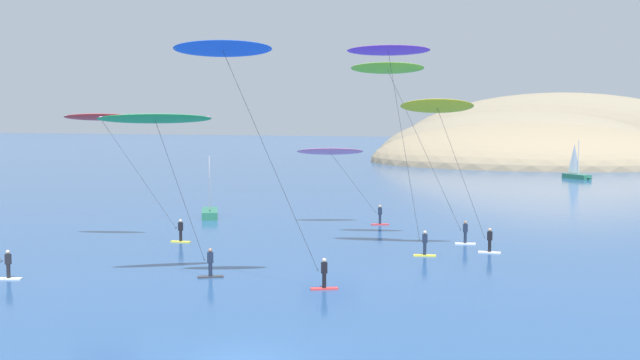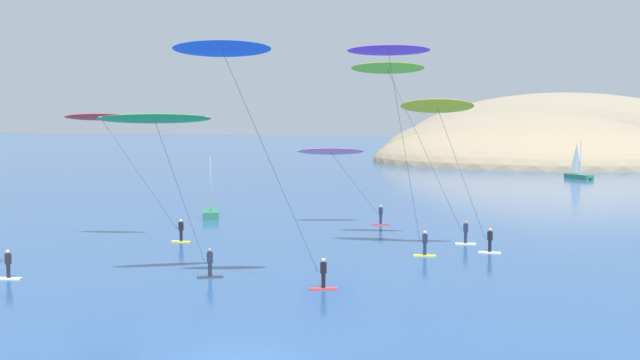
{
  "view_description": "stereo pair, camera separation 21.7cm",
  "coord_description": "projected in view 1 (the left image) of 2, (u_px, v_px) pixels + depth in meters",
  "views": [
    {
      "loc": [
        13.03,
        -27.26,
        9.49
      ],
      "look_at": [
        -5.23,
        22.9,
        5.09
      ],
      "focal_mm": 45.0,
      "sensor_mm": 36.0,
      "label": 1
    },
    {
      "loc": [
        13.23,
        -27.18,
        9.49
      ],
      "look_at": [
        -5.23,
        22.9,
        5.09
      ],
      "focal_mm": 45.0,
      "sensor_mm": 36.0,
      "label": 2
    }
  ],
  "objects": [
    {
      "name": "kitesurfer_purple",
      "position": [
        391.0,
        63.0,
        53.09
      ],
      "size": [
        6.16,
        2.52,
        14.08
      ],
      "color": "yellow",
      "rests_on": "ground"
    },
    {
      "name": "kitesurfer_green",
      "position": [
        159.0,
        130.0,
        45.28
      ],
      "size": [
        6.25,
        4.59,
        9.59
      ],
      "color": "#2D2D33",
      "rests_on": "ground"
    },
    {
      "name": "headland_island",
      "position": [
        538.0,
        161.0,
        163.17
      ],
      "size": [
        72.71,
        54.37,
        28.12
      ],
      "color": "#84755B",
      "rests_on": "ground"
    },
    {
      "name": "kitesurfer_blue",
      "position": [
        230.0,
        66.0,
        42.21
      ],
      "size": [
        8.36,
        4.36,
        13.4
      ],
      "color": "red",
      "rests_on": "ground"
    },
    {
      "name": "kitesurfer_lime",
      "position": [
        393.0,
        80.0,
        58.21
      ],
      "size": [
        9.15,
        3.1,
        13.29
      ],
      "color": "silver",
      "rests_on": "ground"
    },
    {
      "name": "sailboat_far",
      "position": [
        578.0,
        175.0,
        117.2
      ],
      "size": [
        4.76,
        5.01,
        5.7
      ],
      "color": "#23664C",
      "rests_on": "ground"
    },
    {
      "name": "kitesurfer_yellow",
      "position": [
        441.0,
        116.0,
        54.39
      ],
      "size": [
        6.9,
        2.72,
        10.59
      ],
      "color": "silver",
      "rests_on": "ground"
    },
    {
      "name": "kitesurfer_pink",
      "position": [
        333.0,
        156.0,
        68.34
      ],
      "size": [
        7.73,
        3.71,
        6.71
      ],
      "color": "red",
      "rests_on": "ground"
    },
    {
      "name": "kitesurfer_red",
      "position": [
        107.0,
        126.0,
        59.28
      ],
      "size": [
        9.41,
        3.16,
        9.6
      ],
      "color": "yellow",
      "rests_on": "ground"
    },
    {
      "name": "sailboat_near",
      "position": [
        210.0,
        210.0,
        74.04
      ],
      "size": [
        3.62,
        5.7,
        5.7
      ],
      "color": "#23664C",
      "rests_on": "ground"
    }
  ]
}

